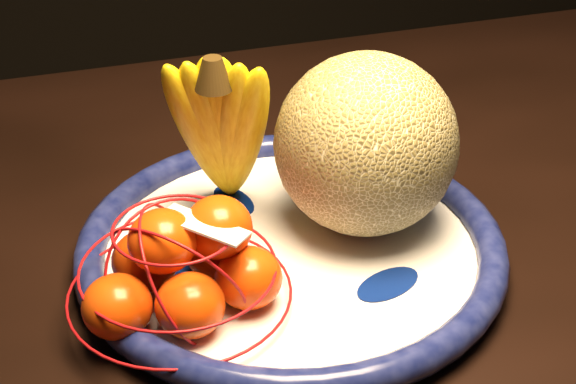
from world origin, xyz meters
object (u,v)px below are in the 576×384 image
object	(u,v)px
dining_table	(250,327)
mandarin_bag	(184,268)
banana_bunch	(222,125)
cantaloupe	(366,144)
fruit_bowl	(291,248)

from	to	relation	value
dining_table	mandarin_bag	bearing A→B (deg)	-137.07
banana_bunch	mandarin_bag	bearing A→B (deg)	-95.57
cantaloupe	mandarin_bag	xyz separation A→B (m)	(-0.18, -0.07, -0.05)
fruit_bowl	cantaloupe	world-z (taller)	cantaloupe
fruit_bowl	cantaloupe	bearing A→B (deg)	16.60
fruit_bowl	mandarin_bag	size ratio (longest dim) A/B	1.96
dining_table	fruit_bowl	bearing A→B (deg)	-24.86
dining_table	banana_bunch	bearing A→B (deg)	94.89
fruit_bowl	cantaloupe	xyz separation A→B (m)	(0.08, 0.02, 0.08)
cantaloupe	mandarin_bag	bearing A→B (deg)	-157.89
mandarin_bag	fruit_bowl	bearing A→B (deg)	25.88
fruit_bowl	banana_bunch	world-z (taller)	banana_bunch
dining_table	mandarin_bag	xyz separation A→B (m)	(-0.07, -0.07, 0.14)
cantaloupe	dining_table	bearing A→B (deg)	-176.50
dining_table	fruit_bowl	distance (m)	0.11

